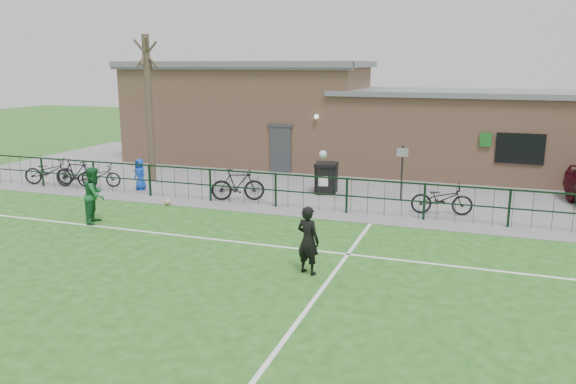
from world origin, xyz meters
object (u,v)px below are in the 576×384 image
(bicycle_a, at_px, (49,171))
(bicycle_d, at_px, (238,185))
(sign_post, at_px, (402,173))
(bicycle_e, at_px, (442,199))
(bare_tree, at_px, (149,109))
(outfield_player, at_px, (95,195))
(ball_ground, at_px, (168,202))
(bicycle_b, at_px, (76,173))
(spectator_child, at_px, (140,174))
(bicycle_c, at_px, (99,176))
(wheelie_bin_left, at_px, (326,179))
(wheelie_bin_right, at_px, (326,179))

(bicycle_a, bearing_deg, bicycle_d, -109.03)
(sign_post, relative_size, bicycle_e, 1.02)
(bare_tree, distance_m, sign_post, 10.64)
(bicycle_e, height_order, outfield_player, outfield_player)
(outfield_player, height_order, ball_ground, outfield_player)
(bicycle_b, distance_m, bicycle_e, 14.08)
(sign_post, relative_size, bicycle_d, 1.04)
(bare_tree, height_order, outfield_player, bare_tree)
(bicycle_a, distance_m, bicycle_b, 1.43)
(bicycle_d, xyz_separation_m, bicycle_e, (7.09, 0.43, -0.06))
(bicycle_d, relative_size, spectator_child, 1.57)
(bicycle_b, height_order, outfield_player, outfield_player)
(spectator_child, bearing_deg, bare_tree, 128.57)
(sign_post, height_order, bicycle_c, sign_post)
(bare_tree, distance_m, bicycle_c, 3.38)
(bicycle_d, xyz_separation_m, spectator_child, (-4.32, 0.34, 0.04))
(bicycle_e, relative_size, outfield_player, 1.12)
(sign_post, xyz_separation_m, spectator_child, (-9.89, -1.55, -0.39))
(sign_post, distance_m, bicycle_c, 11.88)
(bicycle_c, height_order, bicycle_e, bicycle_e)
(wheelie_bin_left, relative_size, ball_ground, 4.72)
(sign_post, bearing_deg, bicycle_c, -172.09)
(bicycle_b, height_order, bicycle_c, bicycle_b)
(sign_post, bearing_deg, ball_ground, -156.60)
(wheelie_bin_left, bearing_deg, outfield_player, -148.49)
(bicycle_a, bearing_deg, wheelie_bin_right, -97.73)
(spectator_child, relative_size, ball_ground, 5.33)
(wheelie_bin_right, distance_m, bicycle_e, 4.75)
(wheelie_bin_right, height_order, bicycle_c, wheelie_bin_right)
(bare_tree, height_order, ball_ground, bare_tree)
(ball_ground, bearing_deg, wheelie_bin_left, 37.09)
(sign_post, xyz_separation_m, ball_ground, (-7.62, -3.30, -0.91))
(bicycle_a, relative_size, ball_ground, 8.81)
(bicycle_b, height_order, bicycle_e, bicycle_b)
(spectator_child, height_order, outfield_player, outfield_player)
(wheelie_bin_right, bearing_deg, bicycle_e, -21.97)
(wheelie_bin_right, xyz_separation_m, bicycle_e, (4.40, -1.79, -0.02))
(sign_post, relative_size, bicycle_a, 0.99)
(ball_ground, bearing_deg, bicycle_c, 158.03)
(wheelie_bin_left, bearing_deg, bicycle_e, -37.82)
(bicycle_e, distance_m, ball_ground, 9.34)
(sign_post, bearing_deg, bicycle_b, -170.97)
(bare_tree, height_order, spectator_child, bare_tree)
(bicycle_d, distance_m, bicycle_e, 7.10)
(bicycle_b, distance_m, ball_ground, 5.11)
(sign_post, distance_m, outfield_player, 10.42)
(bicycle_c, xyz_separation_m, bicycle_e, (13.28, 0.17, 0.06))
(sign_post, height_order, bicycle_a, sign_post)
(bicycle_a, bearing_deg, bicycle_c, -102.33)
(bare_tree, height_order, bicycle_a, bare_tree)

